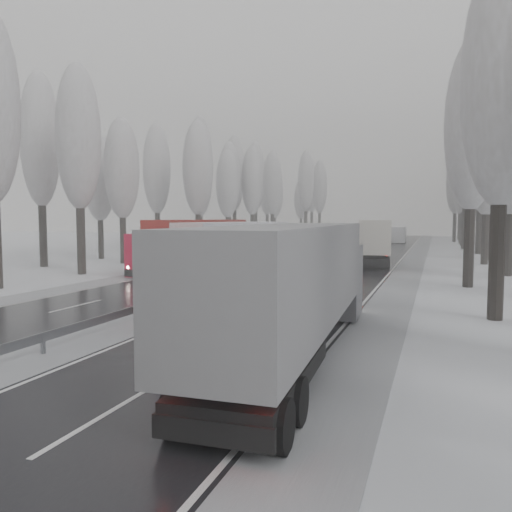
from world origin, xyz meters
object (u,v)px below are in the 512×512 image
Objects in this scene: truck_blue_box at (247,260)px; truck_cream_box at (375,238)px; truck_grey_tarp at (299,280)px; truck_red_red at (194,241)px; truck_red_white at (230,246)px; box_truck_distant at (399,235)px.

truck_blue_box is 0.87× the size of truck_cream_box.
truck_red_red is at bearing 121.14° from truck_grey_tarp.
truck_cream_box is 1.00× the size of truck_red_red.
truck_blue_box is at bearing -105.85° from truck_cream_box.
truck_grey_tarp is 1.02× the size of truck_red_white.
truck_cream_box reaches higher than truck_grey_tarp.
truck_grey_tarp is 2.11× the size of box_truck_distant.
truck_grey_tarp is at bearing -89.56° from box_truck_distant.
truck_blue_box is 1.86× the size of box_truck_distant.
box_truck_distant is at bearing 84.31° from truck_cream_box.
truck_red_white reaches higher than box_truck_distant.
truck_grey_tarp is at bearing -53.77° from truck_red_white.
box_truck_distant is at bearing 89.81° from truck_red_white.
truck_cream_box is (-1.70, 36.19, 0.03)m from truck_grey_tarp.
truck_cream_box reaches higher than truck_blue_box.
truck_grey_tarp is 12.10m from truck_blue_box.
truck_cream_box is at bearing 43.27° from truck_red_red.
truck_blue_box is at bearing 116.56° from truck_grey_tarp.
truck_cream_box is 19.32m from truck_red_white.
truck_cream_box reaches higher than truck_red_white.
truck_red_red is (-10.21, 13.49, 0.36)m from truck_blue_box.
truck_grey_tarp is at bearing -55.93° from truck_blue_box.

